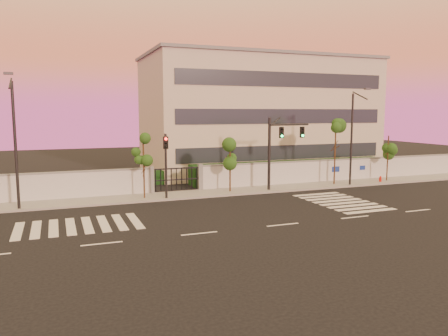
{
  "coord_description": "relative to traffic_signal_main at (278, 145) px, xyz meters",
  "views": [
    {
      "loc": [
        -11.91,
        -21.4,
        6.37
      ],
      "look_at": [
        -1.27,
        6.0,
        2.62
      ],
      "focal_mm": 35.0,
      "sensor_mm": 36.0,
      "label": 1
    }
  ],
  "objects": [
    {
      "name": "ground",
      "position": [
        -4.88,
        -9.82,
        -3.77
      ],
      "size": [
        120.0,
        120.0,
        0.0
      ],
      "primitive_type": "plane",
      "color": "black",
      "rests_on": "ground"
    },
    {
      "name": "sidewalk",
      "position": [
        -4.88,
        0.68,
        -3.69
      ],
      "size": [
        60.0,
        3.0,
        0.15
      ],
      "primitive_type": "cube",
      "color": "gray",
      "rests_on": "ground"
    },
    {
      "name": "perimeter_wall",
      "position": [
        -4.77,
        2.18,
        -2.7
      ],
      "size": [
        60.0,
        0.36,
        2.2
      ],
      "color": "#B5B8BD",
      "rests_on": "ground"
    },
    {
      "name": "hedge_row",
      "position": [
        -3.71,
        4.92,
        -2.95
      ],
      "size": [
        41.0,
        4.25,
        1.8
      ],
      "color": "black",
      "rests_on": "ground"
    },
    {
      "name": "institutional_building",
      "position": [
        4.12,
        12.17,
        2.39
      ],
      "size": [
        24.4,
        12.4,
        12.25
      ],
      "color": "beige",
      "rests_on": "ground"
    },
    {
      "name": "road_markings",
      "position": [
        -6.46,
        -6.06,
        -3.76
      ],
      "size": [
        57.0,
        7.62,
        0.02
      ],
      "color": "silver",
      "rests_on": "ground"
    },
    {
      "name": "street_tree_c",
      "position": [
        -10.82,
        0.22,
        -0.23
      ],
      "size": [
        1.37,
        1.09,
        4.81
      ],
      "color": "#382314",
      "rests_on": "ground"
    },
    {
      "name": "street_tree_d",
      "position": [
        -3.94,
        0.48,
        -0.69
      ],
      "size": [
        1.56,
        1.24,
        4.18
      ],
      "color": "#382314",
      "rests_on": "ground"
    },
    {
      "name": "street_tree_e",
      "position": [
        5.9,
        0.47,
        0.48
      ],
      "size": [
        1.59,
        1.26,
        5.78
      ],
      "color": "#382314",
      "rests_on": "ground"
    },
    {
      "name": "street_tree_f",
      "position": [
        11.58,
        0.37,
        -0.62
      ],
      "size": [
        1.38,
        1.1,
        4.28
      ],
      "color": "#382314",
      "rests_on": "ground"
    },
    {
      "name": "traffic_signal_main",
      "position": [
        0.0,
        0.0,
        0.0
      ],
      "size": [
        3.77,
        0.48,
        5.96
      ],
      "rotation": [
        0.0,
        0.0,
        0.08
      ],
      "color": "black",
      "rests_on": "ground"
    },
    {
      "name": "traffic_signal_secondary",
      "position": [
        -9.35,
        -0.44,
        -0.69
      ],
      "size": [
        0.38,
        0.35,
        4.85
      ],
      "rotation": [
        0.0,
        0.0,
        -0.34
      ],
      "color": "black",
      "rests_on": "ground"
    },
    {
      "name": "streetlight_west",
      "position": [
        -19.16,
        -0.56,
        0.95
      ],
      "size": [
        0.52,
        2.1,
        8.73
      ],
      "color": "black",
      "rests_on": "ground"
    },
    {
      "name": "streetlight_east",
      "position": [
        6.95,
        -0.5,
        0.73
      ],
      "size": [
        0.5,
        2.0,
        8.33
      ],
      "color": "black",
      "rests_on": "ground"
    },
    {
      "name": "fire_hydrant",
      "position": [
        10.53,
        0.0,
        -3.44
      ],
      "size": [
        0.26,
        0.25,
        0.66
      ],
      "rotation": [
        0.0,
        0.0,
        -0.31
      ],
      "color": "#B6150C",
      "rests_on": "ground"
    }
  ]
}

